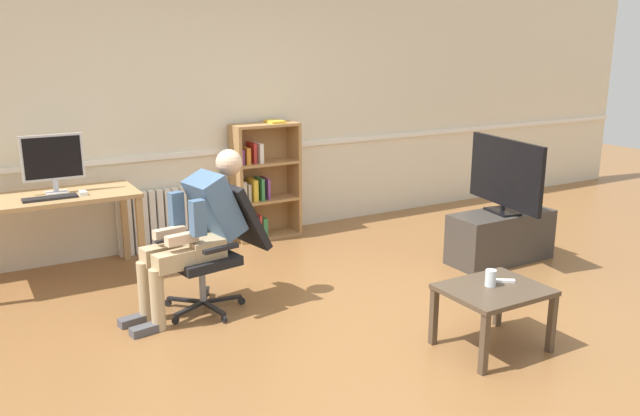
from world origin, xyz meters
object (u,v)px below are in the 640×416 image
bookshelf (261,184)px  coffee_table (494,296)px  imac_monitor (53,160)px  computer_desk (51,207)px  office_chair (219,241)px  radiator (157,221)px  drinking_glass (491,278)px  spare_remote (503,281)px  computer_mouse (83,193)px  tv_stand (500,237)px  tv_screen (505,174)px  keyboard (50,198)px  person_seated (197,229)px

bookshelf → coffee_table: (0.25, -3.07, -0.20)m
bookshelf → imac_monitor: bearing=-173.8°
computer_desk → office_chair: bearing=-49.3°
radiator → drinking_glass: size_ratio=6.80×
radiator → drinking_glass: bearing=-67.0°
radiator → spare_remote: bearing=-65.0°
computer_mouse → coffee_table: (2.07, -2.66, -0.40)m
tv_stand → coffee_table: size_ratio=1.53×
tv_screen → computer_desk: bearing=76.7°
keyboard → tv_screen: (3.68, -1.38, 0.06)m
person_seated → drinking_glass: bearing=34.4°
computer_desk → tv_screen: bearing=-22.5°
tv_stand → tv_screen: tv_screen is taller
person_seated → drinking_glass: 2.13m
imac_monitor → drinking_glass: 3.65m
coffee_table → tv_screen: bearing=43.0°
person_seated → radiator: bearing=165.0°
keyboard → computer_mouse: computer_mouse is taller
office_chair → radiator: bearing=171.6°
tv_stand → computer_desk: bearing=157.5°
bookshelf → coffee_table: bookshelf is taller
bookshelf → coffee_table: bearing=-85.4°
keyboard → computer_mouse: bearing=4.4°
person_seated → spare_remote: bearing=37.0°
imac_monitor → keyboard: bearing=-110.3°
imac_monitor → keyboard: (-0.08, -0.22, -0.27)m
tv_screen → drinking_glass: tv_screen is taller
keyboard → computer_mouse: 0.26m
keyboard → radiator: size_ratio=0.56×
tv_stand → bookshelf: bearing=131.4°
tv_stand → imac_monitor: bearing=156.1°
person_seated → imac_monitor: bearing=-159.0°
keyboard → tv_screen: size_ratio=0.42×
spare_remote → imac_monitor: bearing=-106.6°
keyboard → tv_stand: keyboard is taller
tv_stand → drinking_glass: (-1.35, -1.22, 0.25)m
person_seated → tv_screen: person_seated is taller
bookshelf → radiator: bookshelf is taller
keyboard → bookshelf: 2.14m
radiator → tv_screen: size_ratio=0.75×
imac_monitor → drinking_glass: bearing=-51.4°
imac_monitor → office_chair: 1.67m
person_seated → tv_stand: size_ratio=1.20×
spare_remote → coffee_table: bearing=-37.9°
computer_mouse → tv_stand: bearing=-22.2°
computer_desk → computer_mouse: bearing=-25.8°
radiator → coffee_table: 3.44m
radiator → tv_stand: size_ratio=0.75×
bookshelf → tv_screen: 2.43m
tv_screen → bookshelf: bearing=50.6°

